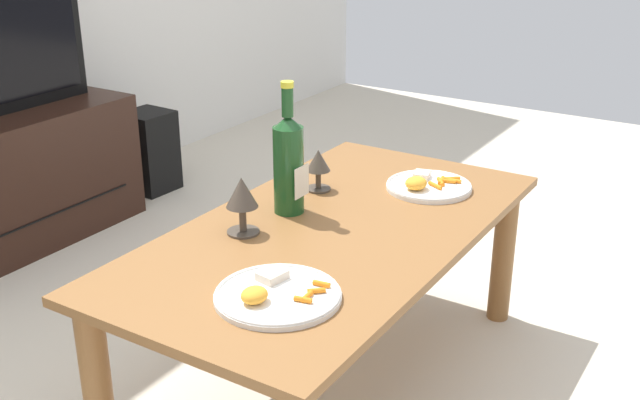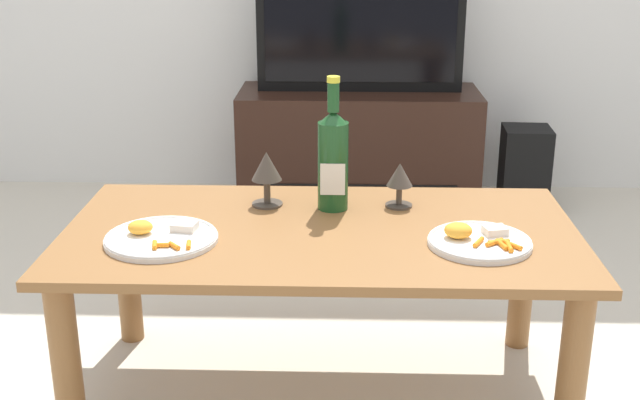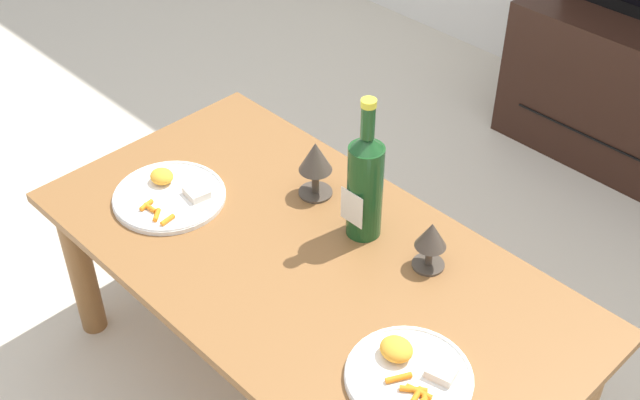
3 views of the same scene
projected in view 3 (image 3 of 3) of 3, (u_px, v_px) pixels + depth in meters
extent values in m
plane|color=beige|center=(309.00, 390.00, 2.20)|extent=(6.40, 6.40, 0.00)
cube|color=brown|center=(307.00, 261.00, 1.90)|extent=(1.32, 0.69, 0.03)
cylinder|color=brown|center=(81.00, 267.00, 2.23)|extent=(0.07, 0.07, 0.46)
cylinder|color=brown|center=(240.00, 179.00, 2.54)|extent=(0.07, 0.07, 0.46)
cube|color=black|center=(625.00, 153.00, 2.76)|extent=(0.85, 0.01, 0.01)
cylinder|color=#19471E|center=(365.00, 191.00, 1.89)|extent=(0.08, 0.08, 0.24)
cone|color=#19471E|center=(367.00, 143.00, 1.80)|extent=(0.08, 0.08, 0.04)
cylinder|color=#19471E|center=(368.00, 122.00, 1.77)|extent=(0.03, 0.03, 0.08)
cylinder|color=yellow|center=(369.00, 103.00, 1.74)|extent=(0.03, 0.03, 0.02)
cube|color=silver|center=(352.00, 208.00, 1.88)|extent=(0.07, 0.00, 0.09)
cylinder|color=#473D33|center=(316.00, 192.00, 2.07)|extent=(0.09, 0.09, 0.01)
cylinder|color=#473D33|center=(315.00, 181.00, 2.05)|extent=(0.02, 0.02, 0.07)
cone|color=#473D33|center=(315.00, 157.00, 2.00)|extent=(0.08, 0.08, 0.08)
cylinder|color=#473D33|center=(428.00, 264.00, 1.87)|extent=(0.07, 0.07, 0.01)
cylinder|color=#473D33|center=(429.00, 255.00, 1.85)|extent=(0.02, 0.02, 0.05)
cone|color=#473D33|center=(431.00, 235.00, 1.81)|extent=(0.07, 0.07, 0.06)
cylinder|color=white|center=(169.00, 197.00, 2.05)|extent=(0.28, 0.28, 0.01)
torus|color=white|center=(169.00, 195.00, 2.05)|extent=(0.28, 0.28, 0.01)
ellipsoid|color=orange|center=(162.00, 176.00, 2.08)|extent=(0.06, 0.06, 0.03)
cube|color=beige|center=(197.00, 192.00, 2.04)|extent=(0.07, 0.06, 0.02)
cylinder|color=orange|center=(146.00, 205.00, 2.01)|extent=(0.02, 0.04, 0.01)
cylinder|color=orange|center=(150.00, 208.00, 2.00)|extent=(0.04, 0.02, 0.01)
cylinder|color=orange|center=(157.00, 215.00, 1.98)|extent=(0.04, 0.04, 0.01)
cylinder|color=orange|center=(168.00, 220.00, 1.97)|extent=(0.02, 0.04, 0.01)
cylinder|color=white|center=(409.00, 377.00, 1.62)|extent=(0.25, 0.25, 0.01)
torus|color=white|center=(409.00, 375.00, 1.61)|extent=(0.25, 0.25, 0.01)
ellipsoid|color=orange|center=(396.00, 349.00, 1.64)|extent=(0.07, 0.06, 0.04)
cube|color=beige|center=(442.00, 372.00, 1.61)|extent=(0.07, 0.06, 0.02)
cylinder|color=orange|center=(415.00, 398.00, 1.56)|extent=(0.03, 0.06, 0.01)
cylinder|color=orange|center=(413.00, 389.00, 1.58)|extent=(0.05, 0.04, 0.01)
cylinder|color=orange|center=(419.00, 392.00, 1.58)|extent=(0.06, 0.02, 0.01)
cylinder|color=orange|center=(399.00, 378.00, 1.60)|extent=(0.04, 0.05, 0.01)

